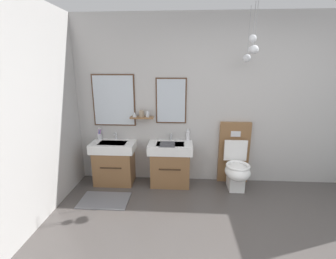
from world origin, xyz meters
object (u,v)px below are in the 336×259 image
Objects in this scene: vanity_sink_left at (114,161)px; toothbrush_cup at (100,136)px; soap_dispenser at (188,136)px; folded_hand_towel at (167,144)px; toilet at (235,164)px; vanity_sink_right at (170,163)px.

toothbrush_cup is (-0.26, 0.14, 0.38)m from vanity_sink_left.
folded_hand_towel is (-0.31, -0.26, -0.06)m from soap_dispenser.
soap_dispenser is at bearing 7.14° from vanity_sink_left.
folded_hand_towel is at bearing -175.00° from toilet.
toothbrush_cup is at bearing 152.28° from vanity_sink_left.
toothbrush_cup reaches higher than folded_hand_towel.
toilet is 4.86× the size of toothbrush_cup.
soap_dispenser is at bearing 166.99° from toilet.
toilet reaches higher than soap_dispenser.
toothbrush_cup is at bearing 175.77° from toilet.
toothbrush_cup is 1.04× the size of soap_dispenser.
vanity_sink_left is 0.68× the size of toilet.
vanity_sink_left is at bearing -27.72° from toothbrush_cup.
vanity_sink_right is at bearing 178.65° from toilet.
toilet reaches higher than folded_hand_towel.
vanity_sink_right is at bearing 0.00° from vanity_sink_left.
vanity_sink_right is 0.51m from soap_dispenser.
vanity_sink_left is 3.47× the size of soap_dispenser.
toothbrush_cup is at bearing -179.60° from soap_dispenser.
vanity_sink_left is 0.90m from vanity_sink_right.
toothbrush_cup is at bearing 167.31° from folded_hand_towel.
toilet is at bearing -13.01° from soap_dispenser.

